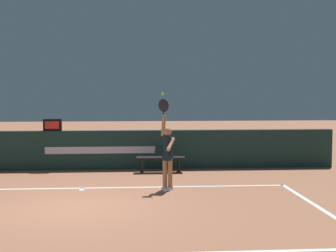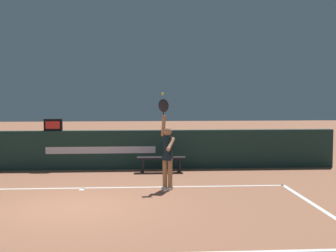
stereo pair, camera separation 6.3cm
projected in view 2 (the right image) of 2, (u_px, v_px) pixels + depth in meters
The scene contains 7 objects.
ground_plane at pixel (72, 207), 10.64m from camera, with size 60.00×60.00×0.00m, color #9A6044.
court_lines at pixel (69, 213), 10.09m from camera, with size 10.91×5.40×0.00m.
back_wall at pixel (92, 150), 15.71m from camera, with size 16.02×0.26×1.27m.
speed_display at pixel (53, 125), 15.56m from camera, with size 0.58×0.19×0.38m.
tennis_player at pixel (167, 152), 12.43m from camera, with size 0.47×0.47×2.37m.
tennis_ball at pixel (163, 94), 12.37m from camera, with size 0.07×0.07×0.07m.
courtside_bench_near at pixel (161, 161), 15.13m from camera, with size 1.52×0.38×0.48m.
Camera 2 is at (1.38, -10.60, 2.56)m, focal length 51.58 mm.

